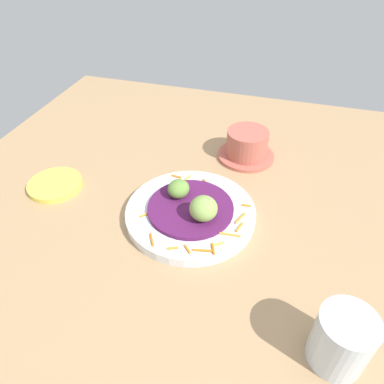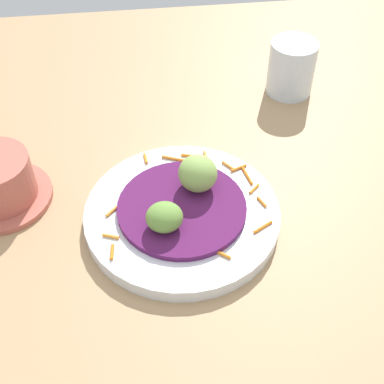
{
  "view_description": "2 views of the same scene",
  "coord_description": "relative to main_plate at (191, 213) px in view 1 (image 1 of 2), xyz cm",
  "views": [
    {
      "loc": [
        48.07,
        12.56,
        49.22
      ],
      "look_at": [
        -0.87,
        -1.79,
        6.76
      ],
      "focal_mm": 33.71,
      "sensor_mm": 36.0,
      "label": 1
    },
    {
      "loc": [
        -3.51,
        -45.1,
        52.09
      ],
      "look_at": [
        2.16,
        -0.26,
        5.49
      ],
      "focal_mm": 49.28,
      "sensor_mm": 36.0,
      "label": 2
    }
  ],
  "objects": [
    {
      "name": "table_surface",
      "position": [
        -0.73,
        1.61,
        -1.92
      ],
      "size": [
        110.0,
        110.0,
        2.0
      ],
      "primitive_type": "cube",
      "color": "tan",
      "rests_on": "ground"
    },
    {
      "name": "main_plate",
      "position": [
        0.0,
        0.0,
        0.0
      ],
      "size": [
        24.28,
        24.28,
        1.85
      ],
      "primitive_type": "cylinder",
      "color": "silver",
      "rests_on": "table_surface"
    },
    {
      "name": "guac_scoop_left",
      "position": [
        -2.36,
        -3.05,
        3.38
      ],
      "size": [
        4.53,
        4.25,
        3.3
      ],
      "primitive_type": "ellipsoid",
      "rotation": [
        0.0,
        0.0,
        1.53
      ],
      "color": "olive",
      "rests_on": "cabbage_bed"
    },
    {
      "name": "guac_scoop_center",
      "position": [
        2.36,
        3.05,
        4.02
      ],
      "size": [
        6.29,
        6.35,
        4.58
      ],
      "primitive_type": "ellipsoid",
      "rotation": [
        0.0,
        0.0,
        3.5
      ],
      "color": "#84A851",
      "rests_on": "cabbage_bed"
    },
    {
      "name": "terracotta_bowl",
      "position": [
        -22.82,
        6.57,
        2.16
      ],
      "size": [
        12.87,
        12.87,
        6.74
      ],
      "color": "#B75B4C",
      "rests_on": "table_surface"
    },
    {
      "name": "carrot_garnish",
      "position": [
        2.91,
        3.25,
        1.12
      ],
      "size": [
        20.41,
        19.06,
        0.4
      ],
      "color": "orange",
      "rests_on": "main_plate"
    },
    {
      "name": "cabbage_bed",
      "position": [
        0.0,
        0.0,
        1.33
      ],
      "size": [
        15.98,
        15.98,
        0.81
      ],
      "primitive_type": "cylinder",
      "color": "#51194C",
      "rests_on": "main_plate"
    },
    {
      "name": "water_glass",
      "position": [
        20.31,
        25.72,
        3.36
      ],
      "size": [
        7.36,
        7.36,
        8.57
      ],
      "primitive_type": "cylinder",
      "color": "silver",
      "rests_on": "table_surface"
    },
    {
      "name": "side_plate_small",
      "position": [
        -1.03,
        -29.58,
        -0.36
      ],
      "size": [
        11.08,
        11.08,
        1.13
      ],
      "primitive_type": "cylinder",
      "color": "#E0CC4C",
      "rests_on": "table_surface"
    }
  ]
}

